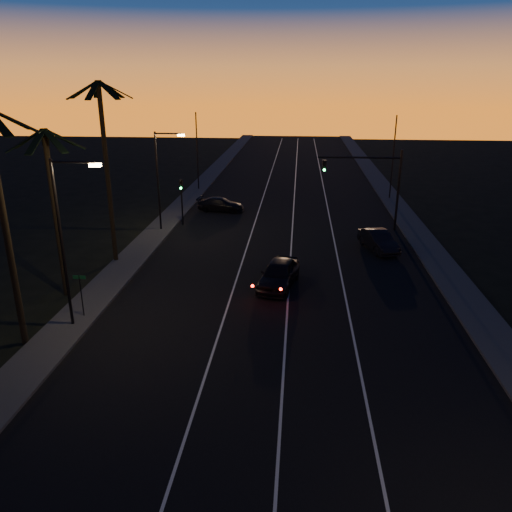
# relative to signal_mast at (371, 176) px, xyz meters

# --- Properties ---
(road) EXTENTS (20.00, 170.00, 0.01)m
(road) POSITION_rel_signal_mast_xyz_m (-7.14, -9.99, -4.78)
(road) COLOR black
(road) RESTS_ON ground
(sidewalk_left) EXTENTS (2.40, 170.00, 0.16)m
(sidewalk_left) POSITION_rel_signal_mast_xyz_m (-18.34, -9.99, -4.70)
(sidewalk_left) COLOR #393937
(sidewalk_left) RESTS_ON ground
(sidewalk_right) EXTENTS (2.40, 170.00, 0.16)m
(sidewalk_right) POSITION_rel_signal_mast_xyz_m (4.06, -9.99, -4.70)
(sidewalk_right) COLOR #393937
(sidewalk_right) RESTS_ON ground
(lane_stripe_left) EXTENTS (0.12, 160.00, 0.01)m
(lane_stripe_left) POSITION_rel_signal_mast_xyz_m (-10.14, -9.99, -4.76)
(lane_stripe_left) COLOR silver
(lane_stripe_left) RESTS_ON road
(lane_stripe_mid) EXTENTS (0.12, 160.00, 0.01)m
(lane_stripe_mid) POSITION_rel_signal_mast_xyz_m (-6.64, -9.99, -4.76)
(lane_stripe_mid) COLOR silver
(lane_stripe_mid) RESTS_ON road
(lane_stripe_right) EXTENTS (0.12, 160.00, 0.01)m
(lane_stripe_right) POSITION_rel_signal_mast_xyz_m (-3.14, -9.99, -4.76)
(lane_stripe_right) COLOR silver
(lane_stripe_right) RESTS_ON road
(palm_near) EXTENTS (4.25, 4.16, 11.53)m
(palm_near) POSITION_rel_signal_mast_xyz_m (-19.74, -21.99, 2.29)
(palm_near) COLOR black
(palm_near) RESTS_ON ground
(palm_mid) EXTENTS (4.25, 4.16, 10.03)m
(palm_mid) POSITION_rel_signal_mast_xyz_m (-20.34, -15.99, 1.47)
(palm_mid) COLOR black
(palm_mid) RESTS_ON ground
(palm_far) EXTENTS (4.25, 4.16, 12.53)m
(palm_far) POSITION_rel_signal_mast_xyz_m (-19.34, -9.99, 2.83)
(palm_far) COLOR black
(palm_far) RESTS_ON ground
(streetlight_left_near) EXTENTS (2.55, 0.26, 9.00)m
(streetlight_left_near) POSITION_rel_signal_mast_xyz_m (-17.84, -19.99, 0.54)
(streetlight_left_near) COLOR black
(streetlight_left_near) RESTS_ON ground
(streetlight_left_far) EXTENTS (2.55, 0.26, 8.50)m
(streetlight_left_far) POSITION_rel_signal_mast_xyz_m (-17.82, -1.99, 0.28)
(streetlight_left_far) COLOR black
(streetlight_left_far) RESTS_ON ground
(street_sign) EXTENTS (0.70, 0.06, 2.60)m
(street_sign) POSITION_rel_signal_mast_xyz_m (-17.94, -18.99, -3.13)
(street_sign) COLOR black
(street_sign) RESTS_ON ground
(signal_mast) EXTENTS (7.10, 0.41, 7.00)m
(signal_mast) POSITION_rel_signal_mast_xyz_m (0.00, 0.00, 0.00)
(signal_mast) COLOR black
(signal_mast) RESTS_ON ground
(signal_post) EXTENTS (0.28, 0.37, 4.20)m
(signal_post) POSITION_rel_signal_mast_xyz_m (-16.64, -0.01, -1.89)
(signal_post) COLOR black
(signal_post) RESTS_ON ground
(far_pole_left) EXTENTS (0.14, 0.14, 9.00)m
(far_pole_left) POSITION_rel_signal_mast_xyz_m (-18.14, 15.01, -0.28)
(far_pole_left) COLOR black
(far_pole_left) RESTS_ON ground
(far_pole_right) EXTENTS (0.14, 0.14, 9.00)m
(far_pole_right) POSITION_rel_signal_mast_xyz_m (3.86, 12.01, -0.28)
(far_pole_right) COLOR black
(far_pole_right) RESTS_ON ground
(lead_car) EXTENTS (3.00, 5.85, 1.71)m
(lead_car) POSITION_rel_signal_mast_xyz_m (-7.30, -13.56, -3.92)
(lead_car) COLOR black
(lead_car) RESTS_ON road
(right_car) EXTENTS (2.87, 4.90, 1.53)m
(right_car) POSITION_rel_signal_mast_xyz_m (0.10, -5.70, -4.01)
(right_car) COLOR black
(right_car) RESTS_ON road
(cross_car) EXTENTS (4.87, 2.48, 1.35)m
(cross_car) POSITION_rel_signal_mast_xyz_m (-13.92, 5.17, -4.09)
(cross_car) COLOR black
(cross_car) RESTS_ON road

